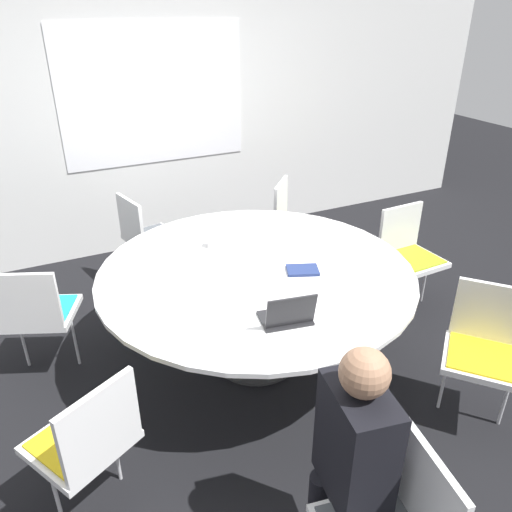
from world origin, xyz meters
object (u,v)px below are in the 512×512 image
chair_2 (408,250)px  chair_6 (87,437)px  person_0 (352,450)px  laptop (288,315)px  coffee_cup (213,241)px  chair_4 (146,233)px  spiral_notebook (303,270)px  chair_5 (37,310)px  handbag (365,259)px  chair_1 (485,344)px  chair_3 (293,218)px

chair_2 → chair_6: bearing=15.7°
chair_6 → person_0: size_ratio=0.71×
laptop → coffee_cup: bearing=-78.8°
chair_4 → chair_6: 2.34m
chair_2 → spiral_notebook: bearing=11.3°
chair_5 → chair_6: bearing=-61.7°
chair_6 → chair_2: bearing=-10.5°
spiral_notebook → handbag: size_ratio=0.70×
chair_5 → spiral_notebook: bearing=0.7°
spiral_notebook → chair_4: bearing=113.1°
chair_2 → person_0: (-1.76, -1.63, 0.19)m
chair_2 → coffee_cup: size_ratio=9.57×
chair_5 → person_0: (1.09, -2.02, 0.19)m
person_0 → laptop: size_ratio=3.83×
chair_4 → coffee_cup: bearing=2.3°
chair_2 → chair_1: bearing=67.0°
laptop → spiral_notebook: bearing=-118.3°
chair_3 → laptop: 2.09m
chair_4 → coffee_cup: size_ratio=9.57×
chair_3 → chair_5: same height
chair_2 → chair_6: 2.87m
spiral_notebook → chair_1: bearing=-50.2°
coffee_cup → handbag: (1.66, 0.28, -0.65)m
chair_5 → person_0: bearing=-38.6°
chair_4 → spiral_notebook: (0.67, -1.58, 0.24)m
chair_4 → chair_3: bearing=64.7°
chair_2 → spiral_notebook: (-1.20, -0.29, 0.24)m
chair_2 → handbag: 0.71m
spiral_notebook → chair_2: bearing=13.6°
chair_3 → coffee_cup: bearing=-14.8°
chair_6 → person_0: (0.97, -0.74, 0.19)m
chair_2 → chair_5: same height
chair_6 → laptop: (1.14, 0.12, 0.29)m
chair_3 → person_0: bearing=17.4°
chair_1 → chair_5: (-2.40, 1.58, 0.00)m
chair_4 → spiral_notebook: size_ratio=3.45×
chair_1 → chair_3: (-0.07, 2.20, 0.00)m
person_0 → coffee_cup: bearing=5.7°
spiral_notebook → chair_5: bearing=157.7°
person_0 → handbag: person_0 is taller
chair_6 → coffee_cup: 1.67m
chair_1 → chair_3: size_ratio=1.00×
chair_1 → coffee_cup: 1.92m
spiral_notebook → person_0: bearing=-112.6°
chair_1 → chair_5: size_ratio=1.00×
chair_4 → person_0: (0.12, -2.92, 0.19)m
chair_3 → person_0: size_ratio=0.71×
chair_5 → laptop: laptop is taller
chair_5 → chair_6: (0.12, -1.27, 0.00)m
handbag → person_0: bearing=-129.2°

